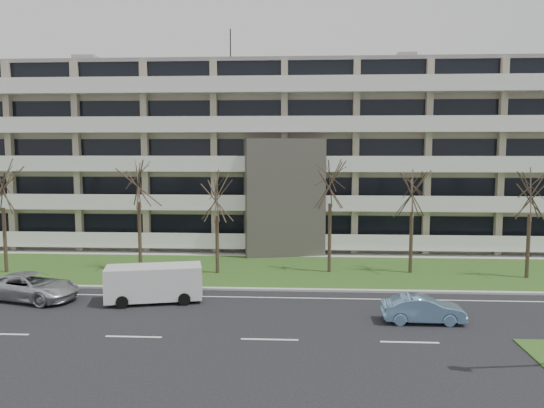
{
  "coord_description": "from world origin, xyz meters",
  "views": [
    {
      "loc": [
        1.34,
        -22.18,
        8.23
      ],
      "look_at": [
        -0.45,
        10.0,
        4.87
      ],
      "focal_mm": 35.0,
      "sensor_mm": 36.0,
      "label": 1
    }
  ],
  "objects": [
    {
      "name": "curb",
      "position": [
        0.0,
        8.0,
        0.06
      ],
      "size": [
        90.0,
        0.35,
        0.12
      ],
      "primitive_type": "cube",
      "color": "#B2B2AD",
      "rests_on": "ground"
    },
    {
      "name": "tree_4",
      "position": [
        3.22,
        12.7,
        6.44
      ],
      "size": [
        4.14,
        4.14,
        8.27
      ],
      "color": "#382B21",
      "rests_on": "ground"
    },
    {
      "name": "lane_edge_line",
      "position": [
        0.0,
        6.5,
        0.01
      ],
      "size": [
        90.0,
        0.12,
        0.01
      ],
      "primitive_type": "cube",
      "color": "white",
      "rests_on": "ground"
    },
    {
      "name": "tree_1",
      "position": [
        -18.26,
        11.41,
        6.06
      ],
      "size": [
        3.9,
        3.9,
        7.8
      ],
      "color": "#382B21",
      "rests_on": "ground"
    },
    {
      "name": "blue_sedan",
      "position": [
        7.14,
        2.7,
        0.64
      ],
      "size": [
        3.87,
        1.35,
        1.28
      ],
      "primitive_type": "imported",
      "rotation": [
        0.0,
        0.0,
        1.57
      ],
      "color": "#7AA7D3",
      "rests_on": "ground"
    },
    {
      "name": "tree_6",
      "position": [
        15.71,
        11.75,
        5.72
      ],
      "size": [
        3.68,
        3.68,
        7.36
      ],
      "color": "#382B21",
      "rests_on": "ground"
    },
    {
      "name": "white_van",
      "position": [
        -6.51,
        5.38,
        1.18
      ],
      "size": [
        5.36,
        2.97,
        1.96
      ],
      "rotation": [
        0.0,
        0.0,
        0.23
      ],
      "color": "silver",
      "rests_on": "ground"
    },
    {
      "name": "grass_verge",
      "position": [
        0.0,
        13.0,
        0.03
      ],
      "size": [
        90.0,
        10.0,
        0.06
      ],
      "primitive_type": "cube",
      "color": "#2B4F1A",
      "rests_on": "ground"
    },
    {
      "name": "silver_pickup",
      "position": [
        -13.37,
        5.37,
        0.74
      ],
      "size": [
        5.77,
        3.73,
        1.48
      ],
      "primitive_type": "imported",
      "rotation": [
        0.0,
        0.0,
        1.31
      ],
      "color": "silver",
      "rests_on": "ground"
    },
    {
      "name": "tree_3",
      "position": [
        -4.19,
        11.99,
        5.34
      ],
      "size": [
        3.44,
        3.44,
        6.88
      ],
      "color": "#382B21",
      "rests_on": "ground"
    },
    {
      "name": "sidewalk",
      "position": [
        0.0,
        18.5,
        0.04
      ],
      "size": [
        90.0,
        2.0,
        0.08
      ],
      "primitive_type": "cube",
      "color": "#B2B2AD",
      "rests_on": "ground"
    },
    {
      "name": "tree_5",
      "position": [
        8.58,
        12.75,
        5.7
      ],
      "size": [
        3.67,
        3.67,
        7.33
      ],
      "color": "#382B21",
      "rests_on": "ground"
    },
    {
      "name": "apartment_building",
      "position": [
        -0.01,
        25.32,
        7.61
      ],
      "size": [
        60.5,
        15.1,
        18.75
      ],
      "color": "tan",
      "rests_on": "ground"
    },
    {
      "name": "ground",
      "position": [
        0.0,
        0.0,
        0.0
      ],
      "size": [
        160.0,
        160.0,
        0.0
      ],
      "primitive_type": "plane",
      "color": "black",
      "rests_on": "ground"
    },
    {
      "name": "tree_2",
      "position": [
        -9.43,
        12.22,
        6.56
      ],
      "size": [
        4.21,
        4.21,
        8.43
      ],
      "color": "#382B21",
      "rests_on": "ground"
    }
  ]
}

